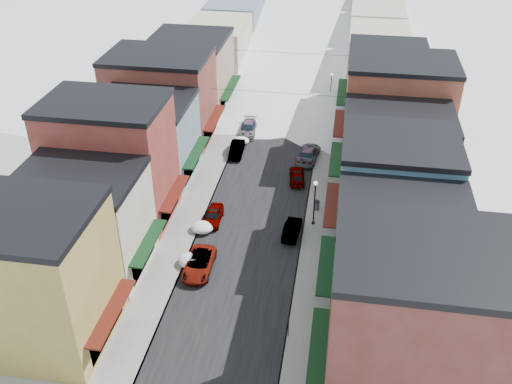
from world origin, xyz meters
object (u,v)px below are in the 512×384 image
(car_dark_hatch, at_px, (237,149))
(streetlamp_near, at_px, (315,197))
(car_green_sedan, at_px, (292,229))
(car_white_suv, at_px, (199,264))
(car_silver_sedan, at_px, (213,215))
(trash_can, at_px, (317,205))

(car_dark_hatch, bearing_deg, streetlamp_near, -54.94)
(car_dark_hatch, distance_m, car_green_sedan, 17.23)
(car_white_suv, bearing_deg, car_dark_hatch, 91.08)
(car_silver_sedan, bearing_deg, car_green_sedan, -7.51)
(car_white_suv, distance_m, trash_can, 14.69)
(car_green_sedan, bearing_deg, car_white_suv, 45.17)
(car_white_suv, relative_size, car_silver_sedan, 1.27)
(car_green_sedan, height_order, trash_can, car_green_sedan)
(car_white_suv, distance_m, car_dark_hatch, 21.68)
(car_white_suv, relative_size, car_dark_hatch, 1.19)
(streetlamp_near, bearing_deg, car_green_sedan, -134.09)
(car_green_sedan, bearing_deg, trash_can, -110.44)
(streetlamp_near, bearing_deg, car_silver_sedan, -174.18)
(car_dark_hatch, bearing_deg, trash_can, -48.34)
(car_white_suv, relative_size, car_green_sedan, 1.26)
(car_dark_hatch, bearing_deg, car_silver_sedan, -91.45)
(trash_can, bearing_deg, car_white_suv, -130.77)
(car_white_suv, distance_m, streetlamp_near, 12.99)
(car_white_suv, bearing_deg, trash_can, 48.19)
(car_dark_hatch, distance_m, streetlamp_near, 16.83)
(trash_can, bearing_deg, car_silver_sedan, -160.39)
(streetlamp_near, bearing_deg, car_white_suv, -137.80)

